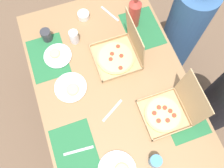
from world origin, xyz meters
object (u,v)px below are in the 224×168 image
at_px(diner_left_seat, 182,31).
at_px(diner_right_seat, 221,104).
at_px(cup_clear_left, 46,35).
at_px(plate_middle, 58,56).
at_px(plate_near_left, 71,88).
at_px(cup_clear_right, 135,6).
at_px(condiment_bowl, 84,15).
at_px(cup_dark, 74,37).
at_px(soda_bottle, 134,13).
at_px(pizza_box_center, 169,111).
at_px(pizza_box_corner_right, 120,54).
at_px(cup_spare, 155,161).

bearing_deg(diner_left_seat, diner_right_seat, 0.00).
relative_size(cup_clear_left, diner_right_seat, 0.08).
bearing_deg(plate_middle, plate_near_left, 5.05).
relative_size(cup_clear_right, condiment_bowl, 0.99).
height_order(cup_dark, cup_clear_right, cup_dark).
bearing_deg(diner_right_seat, diner_left_seat, 180.00).
xyz_separation_m(cup_dark, diner_left_seat, (0.07, 0.92, -0.29)).
height_order(plate_middle, condiment_bowl, condiment_bowl).
height_order(soda_bottle, diner_right_seat, diner_right_seat).
xyz_separation_m(pizza_box_center, pizza_box_corner_right, (-0.49, -0.16, 0.00)).
xyz_separation_m(cup_clear_left, diner_right_seat, (0.85, 1.11, -0.29)).
relative_size(cup_clear_left, cup_spare, 1.07).
height_order(soda_bottle, condiment_bowl, soda_bottle).
relative_size(soda_bottle, condiment_bowl, 3.68).
bearing_deg(diner_right_seat, cup_spare, -72.76).
xyz_separation_m(pizza_box_corner_right, plate_middle, (-0.16, -0.42, -0.04)).
distance_m(cup_clear_right, diner_left_seat, 0.52).
bearing_deg(plate_near_left, pizza_box_center, 55.66).
height_order(pizza_box_center, pizza_box_corner_right, pizza_box_corner_right).
xyz_separation_m(cup_clear_left, condiment_bowl, (-0.09, 0.31, -0.02)).
xyz_separation_m(cup_dark, condiment_bowl, (-0.18, 0.12, -0.03)).
bearing_deg(cup_clear_right, cup_dark, -77.07).
bearing_deg(cup_dark, pizza_box_corner_right, 47.99).
xyz_separation_m(pizza_box_corner_right, cup_dark, (-0.24, -0.26, 0.00)).
bearing_deg(pizza_box_corner_right, plate_near_left, -73.88).
bearing_deg(pizza_box_center, diner_right_seat, 85.92).
xyz_separation_m(pizza_box_corner_right, cup_clear_left, (-0.33, -0.45, -0.01)).
bearing_deg(soda_bottle, pizza_box_center, -2.87).
distance_m(plate_middle, condiment_bowl, 0.38).
bearing_deg(plate_near_left, diner_left_seat, 105.18).
xyz_separation_m(cup_spare, condiment_bowl, (-1.17, -0.09, -0.02)).
relative_size(cup_dark, diner_left_seat, 0.09).
xyz_separation_m(pizza_box_center, diner_right_seat, (0.04, 0.50, -0.29)).
xyz_separation_m(plate_near_left, cup_clear_right, (-0.47, 0.65, 0.03)).
distance_m(pizza_box_center, diner_left_seat, 0.88).
bearing_deg(soda_bottle, condiment_bowl, -118.29).
height_order(soda_bottle, diner_left_seat, diner_left_seat).
height_order(pizza_box_center, condiment_bowl, pizza_box_center).
height_order(plate_near_left, plate_middle, same).
bearing_deg(cup_dark, plate_near_left, -20.48).
distance_m(plate_middle, soda_bottle, 0.63).
bearing_deg(cup_clear_right, soda_bottle, -25.91).
xyz_separation_m(pizza_box_corner_right, cup_clear_right, (-0.36, 0.25, -0.01)).
relative_size(plate_near_left, cup_dark, 2.04).
distance_m(cup_spare, condiment_bowl, 1.17).
bearing_deg(plate_near_left, soda_bottle, 120.71).
height_order(cup_clear_left, cup_clear_right, cup_clear_left).
bearing_deg(cup_dark, cup_clear_left, -115.00).
relative_size(soda_bottle, cup_clear_right, 3.70).
bearing_deg(pizza_box_center, plate_near_left, -124.34).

